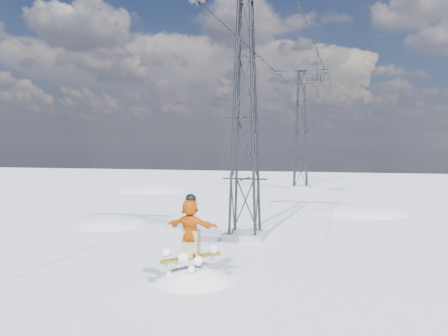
{
  "coord_description": "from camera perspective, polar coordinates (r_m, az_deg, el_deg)",
  "views": [
    {
      "loc": [
        5.52,
        -14.06,
        4.43
      ],
      "look_at": [
        0.97,
        3.54,
        3.47
      ],
      "focal_mm": 40.0,
      "sensor_mm": 36.0,
      "label": 1
    }
  ],
  "objects": [
    {
      "name": "ground",
      "position": [
        15.74,
        -6.85,
        -13.35
      ],
      "size": [
        120.0,
        120.0,
        0.0
      ],
      "primitive_type": "plane",
      "color": "white",
      "rests_on": "ground"
    },
    {
      "name": "snow_terrain",
      "position": [
        39.35,
        -1.73,
        -17.86
      ],
      "size": [
        39.0,
        37.0,
        22.0
      ],
      "color": "white",
      "rests_on": "ground"
    },
    {
      "name": "lift_tower_near",
      "position": [
        22.58,
        2.42,
        5.64
      ],
      "size": [
        5.2,
        1.8,
        11.43
      ],
      "color": "#999999",
      "rests_on": "ground"
    },
    {
      "name": "lift_chair_mid",
      "position": [
        36.62,
        10.59,
        9.97
      ],
      "size": [
        1.96,
        0.56,
        2.44
      ],
      "color": "black",
      "rests_on": "ground"
    },
    {
      "name": "lift_tower_far",
      "position": [
        47.31,
        8.78,
        4.23
      ],
      "size": [
        5.2,
        1.8,
        11.43
      ],
      "color": "#999999",
      "rests_on": "ground"
    },
    {
      "name": "snowboarder_jump",
      "position": [
        16.77,
        -3.5,
        -18.13
      ],
      "size": [
        4.4,
        4.4,
        6.77
      ],
      "color": "white",
      "rests_on": "ground"
    },
    {
      "name": "haul_cables",
      "position": [
        34.5,
        6.55,
        13.71
      ],
      "size": [
        4.46,
        51.0,
        0.06
      ],
      "color": "black",
      "rests_on": "ground"
    }
  ]
}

